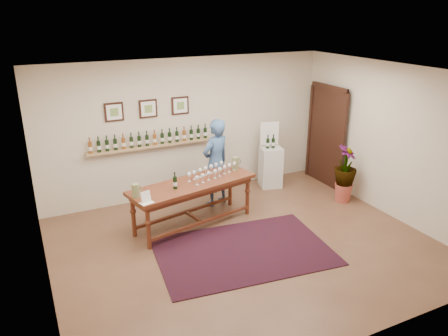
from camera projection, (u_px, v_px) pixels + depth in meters
name	position (u px, v px, depth m)	size (l,w,h in m)	color
ground	(245.00, 245.00, 7.20)	(6.00, 6.00, 0.00)	brown
room_shell	(292.00, 137.00, 9.25)	(6.00, 6.00, 6.00)	beige
rug	(243.00, 251.00, 7.03)	(2.75, 1.83, 0.01)	#400E0B
tasting_table	(193.00, 189.00, 7.67)	(2.40, 1.20, 0.82)	#4F2613
table_glasses	(210.00, 172.00, 7.86)	(1.29, 0.30, 0.18)	silver
table_bottles	(174.00, 179.00, 7.35)	(0.29, 0.16, 0.31)	black
pitcher_left	(136.00, 191.00, 7.01)	(0.14, 0.14, 0.23)	olive
pitcher_right	(235.00, 163.00, 8.22)	(0.15, 0.15, 0.24)	olive
menu_card	(146.00, 197.00, 6.82)	(0.20, 0.15, 0.19)	white
display_pedestal	(271.00, 167.00, 9.47)	(0.44, 0.44, 0.88)	silver
pedestal_bottles	(271.00, 141.00, 9.23)	(0.33, 0.09, 0.33)	black
info_sign	(269.00, 133.00, 9.35)	(0.40, 0.02, 0.55)	white
potted_plant	(345.00, 174.00, 8.66)	(0.75, 0.75, 1.01)	#AD4839
person	(216.00, 163.00, 8.45)	(0.63, 0.41, 1.73)	#375683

